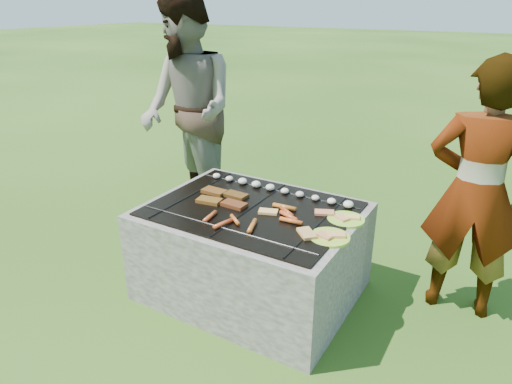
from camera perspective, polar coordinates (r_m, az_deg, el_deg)
lawn at (r=3.15m, az=-0.47°, el=-12.13°), size 60.00×60.00×0.00m
fire_pit at (r=3.00m, az=-0.49°, el=-7.71°), size 1.30×1.00×0.62m
mushrooms at (r=3.07m, az=2.71°, el=0.37°), size 1.06×0.06×0.05m
pork_slabs at (r=2.96m, az=-4.16°, el=-0.71°), size 0.39×0.26×0.02m
sausages at (r=2.69m, az=0.69°, el=-3.17°), size 0.53×0.47×0.03m
bread_on_grate at (r=2.68m, az=5.58°, el=-3.54°), size 0.46×0.43×0.02m
plate_far at (r=2.75m, az=11.19°, el=-3.36°), size 0.28×0.28×0.03m
plate_near at (r=2.54m, az=9.19°, el=-5.57°), size 0.23×0.23×0.03m
cook at (r=2.92m, az=25.79°, el=-0.08°), size 0.62×0.45×1.56m
bystander at (r=3.90m, az=-8.54°, el=9.90°), size 1.15×1.07×1.90m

